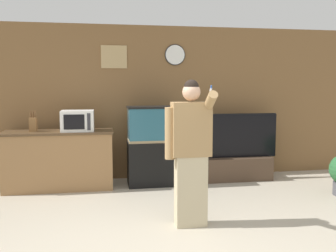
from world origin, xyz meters
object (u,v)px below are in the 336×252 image
(person_standing, at_px, (190,151))
(aquarium_on_stand, at_px, (155,146))
(tv_on_stand, at_px, (236,160))
(knife_block, at_px, (33,124))
(microwave, at_px, (78,121))
(counter_island, at_px, (59,160))

(person_standing, bearing_deg, aquarium_on_stand, 94.37)
(aquarium_on_stand, relative_size, tv_on_stand, 0.89)
(knife_block, distance_m, tv_on_stand, 3.33)
(microwave, distance_m, aquarium_on_stand, 1.28)
(microwave, height_order, tv_on_stand, microwave)
(counter_island, xyz_separation_m, tv_on_stand, (2.89, 0.06, -0.12))
(person_standing, bearing_deg, tv_on_stand, 56.70)
(microwave, relative_size, tv_on_stand, 0.34)
(knife_block, distance_m, person_standing, 2.74)
(person_standing, bearing_deg, knife_block, 137.05)
(aquarium_on_stand, bearing_deg, tv_on_stand, 2.98)
(microwave, bearing_deg, tv_on_stand, 2.24)
(counter_island, xyz_separation_m, aquarium_on_stand, (1.50, -0.01, 0.18))
(microwave, height_order, person_standing, person_standing)
(tv_on_stand, height_order, person_standing, person_standing)
(counter_island, bearing_deg, knife_block, 175.96)
(microwave, xyz_separation_m, tv_on_stand, (2.59, 0.10, -0.73))
(microwave, distance_m, person_standing, 2.26)
(counter_island, height_order, microwave, microwave)
(tv_on_stand, bearing_deg, aquarium_on_stand, -177.02)
(microwave, xyz_separation_m, aquarium_on_stand, (1.20, 0.03, -0.43))
(aquarium_on_stand, xyz_separation_m, tv_on_stand, (1.39, 0.07, -0.30))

